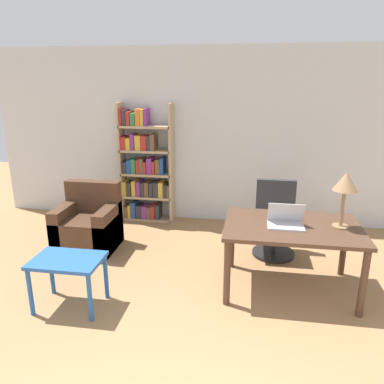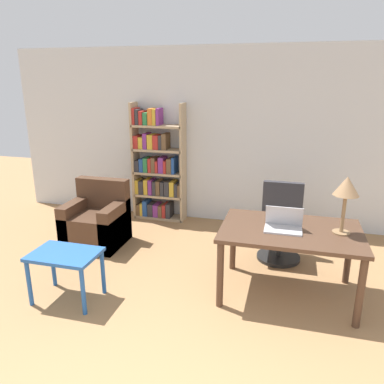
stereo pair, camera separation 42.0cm
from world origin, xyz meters
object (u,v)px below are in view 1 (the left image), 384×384
object	(u,v)px
laptop	(286,221)
office_chair	(275,222)
table_lamp	(345,184)
armchair	(88,227)
desk	(292,234)
side_table_blue	(68,266)
bookshelf	(144,169)

from	to	relation	value
laptop	office_chair	size ratio (longest dim) A/B	0.39
table_lamp	armchair	size ratio (longest dim) A/B	0.66
desk	side_table_blue	size ratio (longest dim) A/B	2.08
table_lamp	office_chair	distance (m)	1.31
office_chair	side_table_blue	distance (m)	2.62
armchair	desk	bearing A→B (deg)	-14.04
desk	side_table_blue	xyz separation A→B (m)	(-2.20, -0.69, -0.21)
armchair	bookshelf	xyz separation A→B (m)	(0.46, 1.18, 0.54)
desk	bookshelf	size ratio (longest dim) A/B	0.75
laptop	office_chair	distance (m)	1.00
table_lamp	armchair	distance (m)	3.27
desk	table_lamp	bearing A→B (deg)	2.74
laptop	table_lamp	world-z (taller)	table_lamp
desk	bookshelf	distance (m)	2.81
laptop	table_lamp	bearing A→B (deg)	5.93
desk	bookshelf	bearing A→B (deg)	139.39
office_chair	side_table_blue	size ratio (longest dim) A/B	1.41
armchair	side_table_blue	bearing A→B (deg)	-73.72
table_lamp	side_table_blue	xyz separation A→B (m)	(-2.68, -0.72, -0.76)
office_chair	armchair	world-z (taller)	office_chair
laptop	armchair	world-z (taller)	laptop
side_table_blue	armchair	size ratio (longest dim) A/B	0.77
desk	armchair	distance (m)	2.69
table_lamp	office_chair	world-z (taller)	table_lamp
bookshelf	desk	bearing A→B (deg)	-40.61
laptop	armchair	xyz separation A→B (m)	(-2.52, 0.68, -0.50)
desk	laptop	world-z (taller)	laptop
desk	laptop	distance (m)	0.17
office_chair	bookshelf	size ratio (longest dim) A/B	0.51
office_chair	armchair	size ratio (longest dim) A/B	1.09
bookshelf	side_table_blue	bearing A→B (deg)	-91.62
office_chair	desk	bearing A→B (deg)	-82.59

